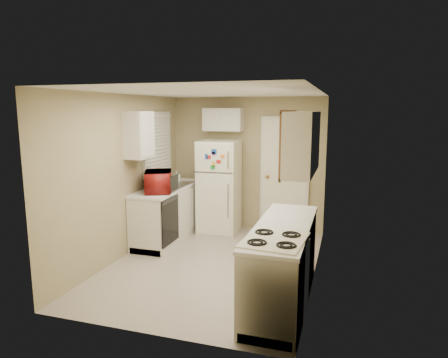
% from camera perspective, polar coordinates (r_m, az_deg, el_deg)
% --- Properties ---
extents(floor, '(3.80, 3.80, 0.00)m').
position_cam_1_polar(floor, '(5.82, -1.49, -12.04)').
color(floor, beige).
rests_on(floor, ground).
extents(ceiling, '(3.80, 3.80, 0.00)m').
position_cam_1_polar(ceiling, '(5.41, -1.61, 12.28)').
color(ceiling, white).
rests_on(ceiling, floor).
extents(wall_left, '(3.80, 3.80, 0.00)m').
position_cam_1_polar(wall_left, '(6.08, -14.14, 0.37)').
color(wall_left, tan).
rests_on(wall_left, floor).
extents(wall_right, '(3.80, 3.80, 0.00)m').
position_cam_1_polar(wall_right, '(5.21, 13.17, -1.13)').
color(wall_right, tan).
rests_on(wall_right, floor).
extents(wall_back, '(2.80, 2.80, 0.00)m').
position_cam_1_polar(wall_back, '(7.29, 3.27, 2.18)').
color(wall_back, tan).
rests_on(wall_back, floor).
extents(wall_front, '(2.80, 2.80, 0.00)m').
position_cam_1_polar(wall_front, '(3.78, -10.91, -5.17)').
color(wall_front, tan).
rests_on(wall_front, floor).
extents(left_counter, '(0.60, 1.80, 0.90)m').
position_cam_1_polar(left_counter, '(6.87, -7.82, -4.75)').
color(left_counter, silver).
rests_on(left_counter, floor).
extents(dishwasher, '(0.03, 0.58, 0.72)m').
position_cam_1_polar(dishwasher, '(6.22, -7.74, -5.93)').
color(dishwasher, black).
rests_on(dishwasher, floor).
extents(sink, '(0.54, 0.74, 0.16)m').
position_cam_1_polar(sink, '(6.91, -7.37, -1.17)').
color(sink, gray).
rests_on(sink, left_counter).
extents(microwave, '(0.68, 0.55, 0.40)m').
position_cam_1_polar(microwave, '(6.33, -9.35, -0.48)').
color(microwave, maroon).
rests_on(microwave, left_counter).
extents(soap_bottle, '(0.12, 0.12, 0.20)m').
position_cam_1_polar(soap_bottle, '(7.18, -6.76, 0.39)').
color(soap_bottle, white).
rests_on(soap_bottle, left_counter).
extents(window_blinds, '(0.10, 0.98, 1.08)m').
position_cam_1_polar(window_blinds, '(6.92, -9.47, 4.98)').
color(window_blinds, silver).
rests_on(window_blinds, wall_left).
extents(upper_cabinet_left, '(0.30, 0.45, 0.70)m').
position_cam_1_polar(upper_cabinet_left, '(6.13, -12.10, 6.17)').
color(upper_cabinet_left, silver).
rests_on(upper_cabinet_left, wall_left).
extents(refrigerator, '(0.70, 0.68, 1.64)m').
position_cam_1_polar(refrigerator, '(7.08, -0.69, -1.14)').
color(refrigerator, white).
rests_on(refrigerator, floor).
extents(cabinet_over_fridge, '(0.70, 0.30, 0.40)m').
position_cam_1_polar(cabinet_over_fridge, '(7.19, -0.09, 8.48)').
color(cabinet_over_fridge, silver).
rests_on(cabinet_over_fridge, wall_back).
extents(interior_door, '(0.86, 0.06, 2.08)m').
position_cam_1_polar(interior_door, '(7.14, 8.63, 0.46)').
color(interior_door, white).
rests_on(interior_door, floor).
extents(right_counter, '(0.60, 2.00, 0.90)m').
position_cam_1_polar(right_counter, '(4.69, 8.32, -11.78)').
color(right_counter, silver).
rests_on(right_counter, floor).
extents(stove, '(0.64, 0.76, 0.86)m').
position_cam_1_polar(stove, '(4.18, 7.10, -14.82)').
color(stove, white).
rests_on(stove, floor).
extents(upper_cabinet_right, '(0.30, 1.20, 0.70)m').
position_cam_1_polar(upper_cabinet_right, '(4.65, 11.15, 5.11)').
color(upper_cabinet_right, silver).
rests_on(upper_cabinet_right, wall_right).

